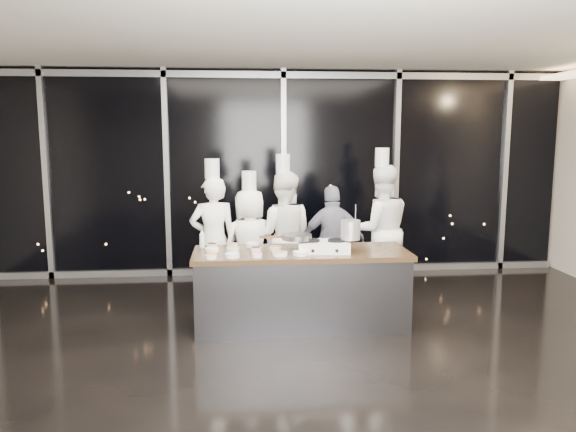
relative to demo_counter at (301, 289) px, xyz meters
name	(u,v)px	position (x,y,z in m)	size (l,w,h in m)	color
ground	(311,357)	(0.00, -0.90, -0.45)	(9.00, 9.00, 0.00)	black
room_shell	(331,132)	(0.18, -0.90, 1.79)	(9.02, 7.02, 3.21)	beige
window_wall	(283,173)	(0.00, 2.53, 1.14)	(8.90, 0.11, 3.20)	black
demo_counter	(301,289)	(0.00, 0.00, 0.00)	(2.46, 0.86, 0.90)	#333438
stove	(324,246)	(0.25, -0.07, 0.51)	(0.60, 0.41, 0.14)	white
frying_pan	(296,237)	(-0.06, -0.03, 0.62)	(0.61, 0.37, 0.06)	slate
stock_pot	(350,230)	(0.55, -0.08, 0.70)	(0.22, 0.22, 0.22)	#B5B5B7
prep_bowls	(248,250)	(-0.61, -0.04, 0.47)	(1.14, 0.73, 0.05)	silver
squeeze_bottle	(202,239)	(-1.14, 0.28, 0.55)	(0.06, 0.06, 0.22)	silver
chef_far_left	(214,239)	(-1.04, 0.99, 0.41)	(0.67, 0.49, 1.91)	white
chef_left	(250,244)	(-0.57, 1.05, 0.32)	(0.86, 0.71, 1.74)	white
chef_center	(283,234)	(-0.11, 1.19, 0.42)	(0.94, 0.79, 1.95)	white
guest	(333,241)	(0.57, 1.23, 0.31)	(0.91, 0.42, 1.53)	#161D3D
chef_right	(380,229)	(1.24, 1.24, 0.46)	(0.90, 0.72, 2.03)	white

